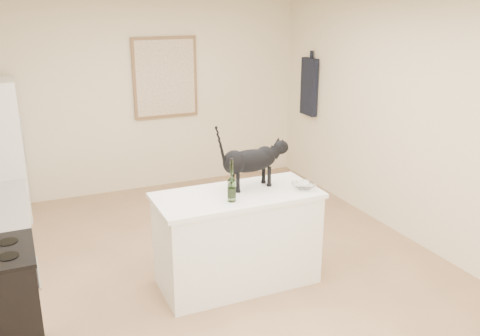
{
  "coord_description": "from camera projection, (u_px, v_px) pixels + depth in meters",
  "views": [
    {
      "loc": [
        -1.65,
        -4.21,
        2.56
      ],
      "look_at": [
        0.15,
        -0.15,
        1.12
      ],
      "focal_mm": 38.73,
      "sensor_mm": 36.0,
      "label": 1
    }
  ],
  "objects": [
    {
      "name": "artwork_canvas",
      "position": [
        166.0,
        78.0,
        7.07
      ],
      "size": [
        0.82,
        0.0,
        1.02
      ],
      "primitive_type": "cube",
      "color": "beige",
      "rests_on": "wall_back"
    },
    {
      "name": "floor",
      "position": [
        220.0,
        274.0,
        5.08
      ],
      "size": [
        5.5,
        5.5,
        0.0
      ],
      "primitive_type": "plane",
      "color": "#A9805A",
      "rests_on": "ground"
    },
    {
      "name": "island_top",
      "position": [
        237.0,
        195.0,
        4.68
      ],
      "size": [
        1.5,
        0.7,
        0.04
      ],
      "primitive_type": "cube",
      "color": "white",
      "rests_on": "island_base"
    },
    {
      "name": "glass_bowl",
      "position": [
        303.0,
        186.0,
        4.78
      ],
      "size": [
        0.25,
        0.25,
        0.05
      ],
      "primitive_type": "imported",
      "rotation": [
        0.0,
        0.0,
        -0.18
      ],
      "color": "white",
      "rests_on": "island_top"
    },
    {
      "name": "wine_bottle",
      "position": [
        232.0,
        183.0,
        4.44
      ],
      "size": [
        0.08,
        0.08,
        0.34
      ],
      "primitive_type": "cylinder",
      "rotation": [
        0.0,
        0.0,
        -0.07
      ],
      "color": "#356127",
      "rests_on": "island_top"
    },
    {
      "name": "island_base",
      "position": [
        237.0,
        241.0,
        4.82
      ],
      "size": [
        1.44,
        0.67,
        0.86
      ],
      "primitive_type": "cube",
      "color": "white",
      "rests_on": "floor"
    },
    {
      "name": "black_cat",
      "position": [
        250.0,
        164.0,
        4.74
      ],
      "size": [
        0.68,
        0.26,
        0.47
      ],
      "primitive_type": null,
      "rotation": [
        0.0,
        0.0,
        0.09
      ],
      "color": "black",
      "rests_on": "island_top"
    },
    {
      "name": "wall_front",
      "position": [
        446.0,
        299.0,
        2.29
      ],
      "size": [
        4.5,
        0.0,
        4.5
      ],
      "primitive_type": "plane",
      "rotation": [
        -1.57,
        0.0,
        0.0
      ],
      "color": "beige",
      "rests_on": "ground"
    },
    {
      "name": "wall_right",
      "position": [
        413.0,
        124.0,
        5.55
      ],
      "size": [
        0.0,
        5.5,
        5.5
      ],
      "primitive_type": "plane",
      "rotation": [
        1.57,
        0.0,
        -1.57
      ],
      "color": "beige",
      "rests_on": "ground"
    },
    {
      "name": "artwork_frame",
      "position": [
        165.0,
        78.0,
        7.09
      ],
      "size": [
        0.9,
        0.03,
        1.1
      ],
      "primitive_type": "cube",
      "color": "brown",
      "rests_on": "wall_back"
    },
    {
      "name": "hanging_garment",
      "position": [
        309.0,
        87.0,
        7.28
      ],
      "size": [
        0.08,
        0.34,
        0.8
      ],
      "primitive_type": "cube",
      "color": "black",
      "rests_on": "wall_right"
    },
    {
      "name": "wall_back",
      "position": [
        144.0,
        97.0,
        7.07
      ],
      "size": [
        4.5,
        0.0,
        4.5
      ],
      "primitive_type": "plane",
      "rotation": [
        1.57,
        0.0,
        0.0
      ],
      "color": "beige",
      "rests_on": "ground"
    },
    {
      "name": "fridge_paper",
      "position": [
        20.0,
        123.0,
        6.25
      ],
      "size": [
        0.04,
        0.15,
        0.2
      ],
      "primitive_type": "cube",
      "rotation": [
        0.0,
        0.0,
        0.23
      ],
      "color": "white",
      "rests_on": "fridge"
    }
  ]
}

